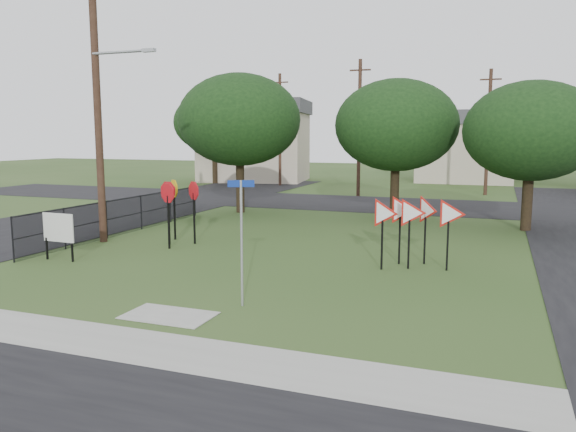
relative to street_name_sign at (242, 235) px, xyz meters
The scene contains 21 objects.
ground 2.38m from the street_name_sign, 137.76° to the left, with size 140.00×140.00×0.00m, color #2A451A.
sidewalk 3.74m from the street_name_sign, 111.46° to the right, with size 30.00×1.60×0.02m, color gray.
planting_strip 4.78m from the street_name_sign, 105.82° to the right, with size 30.00×0.80×0.02m, color #2A451A.
street_left 17.35m from the street_name_sign, 139.96° to the left, with size 8.00×50.00×0.02m, color black.
street_far 21.21m from the street_name_sign, 93.30° to the left, with size 60.00×8.00×0.02m, color black.
curb_pad 2.47m from the street_name_sign, 133.21° to the right, with size 2.00×1.20×0.02m, color gray.
street_name_sign is the anchor object (origin of this frame).
stop_sign_cluster 8.36m from the street_name_sign, 132.17° to the left, with size 1.77×2.00×2.37m.
yield_sign_cluster 6.32m from the street_name_sign, 59.45° to the left, with size 2.83×1.65×2.21m.
info_board 8.05m from the street_name_sign, 162.81° to the left, with size 1.24×0.09×1.55m.
utility_pole_main 10.72m from the street_name_sign, 146.47° to the left, with size 3.55×0.33×10.00m.
far_pole_a 25.47m from the street_name_sign, 97.30° to the left, with size 1.40×0.24×9.00m.
far_pole_b 29.61m from the street_name_sign, 80.67° to the left, with size 1.40×0.24×8.50m.
far_pole_c 33.19m from the street_name_sign, 109.83° to the left, with size 1.40×0.24×9.00m.
fence_run 11.52m from the street_name_sign, 140.17° to the left, with size 0.05×11.55×1.50m.
house_left 38.31m from the street_name_sign, 113.44° to the left, with size 10.58×8.88×7.20m.
house_mid 41.22m from the street_name_sign, 86.13° to the left, with size 8.40×8.40×6.20m.
tree_near_left 17.03m from the street_name_sign, 115.54° to the left, with size 6.40×6.40×7.27m.
tree_near_mid 16.37m from the street_name_sign, 87.22° to the left, with size 6.00×6.00×6.80m.
tree_near_right 15.85m from the street_name_sign, 64.32° to the left, with size 5.60×5.60×6.33m.
tree_far_left 35.72m from the street_name_sign, 118.97° to the left, with size 6.80×6.80×7.73m.
Camera 1 is at (6.80, -12.86, 4.01)m, focal length 35.00 mm.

